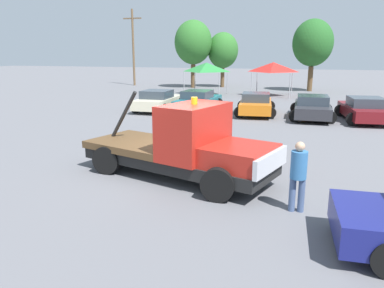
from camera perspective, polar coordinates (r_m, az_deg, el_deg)
ground_plane at (r=11.52m, az=-2.38°, el=-4.90°), size 160.00×160.00×0.00m
tow_truck at (r=11.04m, az=-0.85°, el=-0.53°), size 6.39×3.67×2.51m
person_near_truck at (r=9.07m, az=15.91°, el=-4.10°), size 0.38×0.38×1.70m
parked_car_cream at (r=24.55m, az=-5.21°, el=6.59°), size 2.58×4.45×1.34m
parked_car_teal at (r=24.34m, az=0.95°, el=6.59°), size 2.51×4.83×1.34m
parked_car_orange at (r=23.18m, az=9.68°, el=6.03°), size 2.75×4.48×1.34m
parked_car_charcoal at (r=22.58m, az=17.83°, el=5.37°), size 2.60×4.78×1.34m
parked_car_maroon at (r=22.65m, az=24.80°, el=4.79°), size 2.94×4.77×1.34m
canopy_tent_green at (r=33.92m, az=2.22°, el=11.61°), size 3.21×3.21×2.83m
canopy_tent_red at (r=33.39m, az=12.27°, el=11.38°), size 3.19×3.19×2.89m
tree_left at (r=38.78m, az=17.93°, el=14.43°), size 3.82×3.82×6.82m
tree_center at (r=40.86m, az=0.18°, el=15.20°), size 3.94×3.94×7.04m
tree_right at (r=41.63m, az=4.74°, el=14.02°), size 3.26×3.26×5.83m
utility_pole at (r=44.24m, az=-8.95°, el=14.60°), size 2.20×0.24×8.41m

